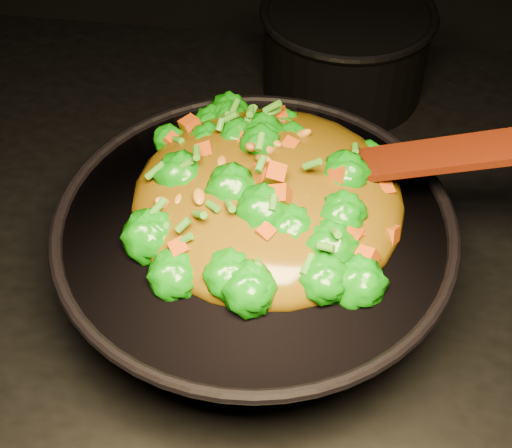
# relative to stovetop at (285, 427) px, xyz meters

# --- Properties ---
(stovetop) EXTENTS (1.20, 0.90, 0.90)m
(stovetop) POSITION_rel_stovetop_xyz_m (0.00, 0.00, 0.00)
(stovetop) COLOR black
(stovetop) RESTS_ON ground
(wok) EXTENTS (0.51, 0.51, 0.11)m
(wok) POSITION_rel_stovetop_xyz_m (-0.04, -0.07, 0.51)
(wok) COLOR black
(wok) RESTS_ON stovetop
(stir_fry) EXTENTS (0.31, 0.31, 0.10)m
(stir_fry) POSITION_rel_stovetop_xyz_m (-0.03, -0.04, 0.61)
(stir_fry) COLOR #107B08
(stir_fry) RESTS_ON wok
(spatula) EXTENTS (0.30, 0.08, 0.12)m
(spatula) POSITION_rel_stovetop_xyz_m (0.10, -0.01, 0.61)
(spatula) COLOR #331205
(spatula) RESTS_ON wok
(back_pot) EXTENTS (0.29, 0.29, 0.13)m
(back_pot) POSITION_rel_stovetop_xyz_m (0.04, 0.32, 0.52)
(back_pot) COLOR black
(back_pot) RESTS_ON stovetop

